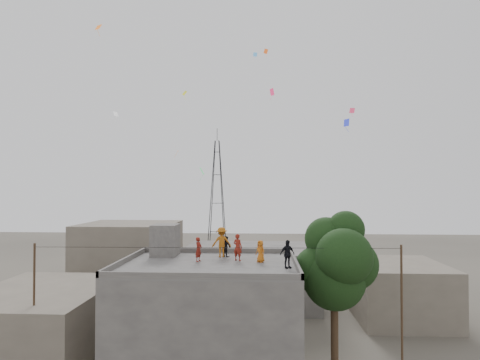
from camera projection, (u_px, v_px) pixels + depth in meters
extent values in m
cube|color=#4B4946|center=(209.00, 318.00, 22.97)|extent=(10.00, 8.00, 6.00)
cube|color=#514E4C|center=(209.00, 264.00, 23.03)|extent=(10.00, 8.00, 0.10)
cube|color=#4B4946|center=(217.00, 250.00, 26.96)|extent=(10.00, 0.15, 0.30)
cube|color=#4B4946|center=(199.00, 276.00, 19.12)|extent=(10.00, 0.15, 0.30)
cube|color=#4B4946|center=(295.00, 262.00, 22.78)|extent=(0.15, 8.00, 0.30)
cube|color=#4B4946|center=(125.00, 260.00, 23.30)|extent=(0.15, 8.00, 0.30)
cube|color=#4B4946|center=(165.00, 240.00, 25.82)|extent=(1.60, 1.80, 2.00)
cube|color=#60574C|center=(42.00, 320.00, 25.53)|extent=(8.00, 10.00, 4.00)
cube|color=#4B4946|center=(251.00, 275.00, 36.83)|extent=(12.00, 9.00, 5.00)
cube|color=#60574C|center=(130.00, 259.00, 39.49)|extent=(9.00, 8.00, 7.00)
cube|color=#60574C|center=(398.00, 291.00, 32.19)|extent=(7.00, 8.00, 4.40)
cylinder|color=black|center=(335.00, 335.00, 23.06)|extent=(0.44, 0.44, 4.00)
cylinder|color=black|center=(337.00, 306.00, 23.19)|extent=(0.64, 0.91, 2.14)
sphere|color=black|center=(334.00, 279.00, 23.13)|extent=(3.60, 3.60, 3.60)
sphere|color=black|center=(352.00, 264.00, 23.39)|extent=(3.00, 3.00, 3.00)
sphere|color=black|center=(317.00, 270.00, 23.69)|extent=(2.80, 2.80, 2.80)
sphere|color=black|center=(344.00, 257.00, 22.34)|extent=(3.20, 3.20, 3.20)
sphere|color=black|center=(326.00, 239.00, 24.09)|extent=(2.60, 2.60, 2.60)
sphere|color=black|center=(346.00, 229.00, 23.75)|extent=(2.20, 2.20, 2.20)
cylinder|color=black|center=(34.00, 311.00, 21.99)|extent=(0.12, 0.12, 7.40)
cylinder|color=black|center=(402.00, 314.00, 21.43)|extent=(0.12, 0.12, 7.40)
cylinder|color=black|center=(216.00, 248.00, 21.78)|extent=(20.00, 0.52, 0.02)
cylinder|color=black|center=(211.00, 198.00, 62.44)|extent=(1.27, 1.27, 18.01)
cylinder|color=black|center=(222.00, 198.00, 62.35)|extent=(1.27, 1.27, 18.01)
cylinder|color=black|center=(223.00, 197.00, 64.05)|extent=(1.27, 1.27, 18.01)
cylinder|color=black|center=(212.00, 197.00, 64.14)|extent=(1.27, 1.27, 18.01)
cube|color=black|center=(217.00, 232.00, 63.13)|extent=(2.36, 0.08, 0.08)
cube|color=black|center=(217.00, 232.00, 63.13)|extent=(0.08, 2.36, 0.08)
cube|color=black|center=(217.00, 203.00, 63.22)|extent=(1.81, 0.08, 0.08)
cube|color=black|center=(217.00, 203.00, 63.22)|extent=(0.08, 1.81, 0.08)
cube|color=black|center=(217.00, 175.00, 63.32)|extent=(1.26, 0.08, 0.08)
cube|color=black|center=(217.00, 175.00, 63.32)|extent=(0.08, 1.26, 0.08)
cube|color=black|center=(217.00, 152.00, 63.40)|extent=(0.82, 0.08, 0.08)
cube|color=black|center=(217.00, 152.00, 63.40)|extent=(0.08, 0.82, 0.08)
cylinder|color=black|center=(217.00, 134.00, 63.46)|extent=(0.08, 0.08, 2.00)
imported|color=maroon|center=(238.00, 247.00, 24.01)|extent=(0.69, 0.62, 1.60)
imported|color=#C86416|center=(260.00, 251.00, 23.48)|extent=(0.74, 0.72, 1.28)
imported|color=black|center=(226.00, 246.00, 25.41)|extent=(0.78, 0.80, 1.30)
imported|color=black|center=(287.00, 254.00, 21.72)|extent=(0.96, 0.76, 1.52)
imported|color=#A25712|center=(222.00, 242.00, 25.29)|extent=(1.32, 0.91, 1.87)
imported|color=maroon|center=(199.00, 249.00, 23.70)|extent=(0.51, 0.61, 1.43)
plane|color=orange|center=(176.00, 149.00, 31.66)|extent=(0.36, 0.55, 0.43)
plane|color=#EE2560|center=(272.00, 92.00, 30.42)|extent=(0.35, 0.50, 0.50)
plane|color=yellow|center=(185.00, 93.00, 35.26)|extent=(0.38, 0.49, 0.33)
plane|color=#242FCE|center=(347.00, 123.00, 26.60)|extent=(0.30, 0.44, 0.49)
plane|color=white|center=(116.00, 114.00, 33.78)|extent=(0.39, 0.48, 0.40)
plane|color=#E85719|center=(266.00, 51.00, 36.68)|extent=(0.44, 0.42, 0.39)
plane|color=#35C75D|center=(202.00, 171.00, 28.54)|extent=(0.29, 0.56, 0.48)
plane|color=#E2355F|center=(352.00, 111.00, 29.37)|extent=(0.40, 0.22, 0.35)
plane|color=orange|center=(98.00, 27.00, 24.23)|extent=(0.46, 0.37, 0.35)
plane|color=#4795D7|center=(255.00, 54.00, 37.55)|extent=(0.38, 0.17, 0.35)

